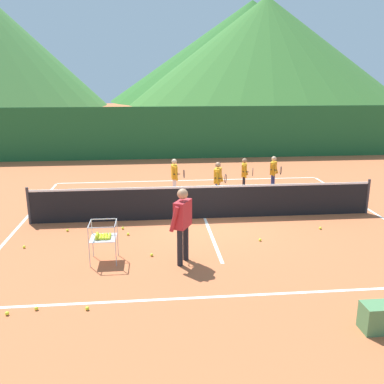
# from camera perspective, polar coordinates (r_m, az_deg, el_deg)

# --- Properties ---
(ground_plane) EXTENTS (120.00, 120.00, 0.00)m
(ground_plane) POSITION_cam_1_polar(r_m,az_deg,el_deg) (12.17, 1.73, -3.60)
(ground_plane) COLOR #BC6038
(line_baseline_near) EXTENTS (10.34, 0.08, 0.01)m
(line_baseline_near) POSITION_cam_1_polar(r_m,az_deg,el_deg) (8.07, 5.94, -13.91)
(line_baseline_near) COLOR white
(line_baseline_near) RESTS_ON ground
(line_baseline_far) EXTENTS (10.34, 0.08, 0.01)m
(line_baseline_far) POSITION_cam_1_polar(r_m,az_deg,el_deg) (16.67, -0.33, 1.61)
(line_baseline_far) COLOR white
(line_baseline_far) RESTS_ON ground
(line_sideline_west) EXTENTS (0.08, 9.24, 0.01)m
(line_sideline_west) POSITION_cam_1_polar(r_m,az_deg,el_deg) (12.62, -22.31, -4.06)
(line_sideline_west) COLOR white
(line_sideline_west) RESTS_ON ground
(line_sideline_east) EXTENTS (0.08, 9.24, 0.01)m
(line_sideline_east) POSITION_cam_1_polar(r_m,az_deg,el_deg) (13.79, 23.59, -2.61)
(line_sideline_east) COLOR white
(line_sideline_east) RESTS_ON ground
(line_service_center) EXTENTS (0.08, 6.22, 0.01)m
(line_service_center) POSITION_cam_1_polar(r_m,az_deg,el_deg) (12.17, 1.73, -3.58)
(line_service_center) COLOR white
(line_service_center) RESTS_ON ground
(tennis_net) EXTENTS (9.91, 0.08, 1.05)m
(tennis_net) POSITION_cam_1_polar(r_m,az_deg,el_deg) (12.02, 1.75, -1.34)
(tennis_net) COLOR #333338
(tennis_net) RESTS_ON ground
(instructor) EXTENTS (0.53, 0.84, 1.69)m
(instructor) POSITION_cam_1_polar(r_m,az_deg,el_deg) (8.98, -1.32, -3.69)
(instructor) COLOR black
(instructor) RESTS_ON ground
(student_0) EXTENTS (0.43, 0.62, 1.32)m
(student_0) POSITION_cam_1_polar(r_m,az_deg,el_deg) (14.14, -2.37, 2.42)
(student_0) COLOR silver
(student_0) RESTS_ON ground
(student_1) EXTENTS (0.42, 0.71, 1.33)m
(student_1) POSITION_cam_1_polar(r_m,az_deg,el_deg) (13.57, 3.58, 1.89)
(student_1) COLOR navy
(student_1) RESTS_ON ground
(student_2) EXTENTS (0.41, 0.67, 1.25)m
(student_2) POSITION_cam_1_polar(r_m,az_deg,el_deg) (14.75, 7.19, 2.69)
(student_2) COLOR black
(student_2) RESTS_ON ground
(student_3) EXTENTS (0.41, 0.70, 1.27)m
(student_3) POSITION_cam_1_polar(r_m,az_deg,el_deg) (15.19, 11.09, 2.92)
(student_3) COLOR navy
(student_3) RESTS_ON ground
(ball_cart) EXTENTS (0.58, 0.58, 0.90)m
(ball_cart) POSITION_cam_1_polar(r_m,az_deg,el_deg) (9.39, -12.08, -5.96)
(ball_cart) COLOR #B7B7BC
(ball_cart) RESTS_ON ground
(tennis_ball_0) EXTENTS (0.07, 0.07, 0.07)m
(tennis_ball_0) POSITION_cam_1_polar(r_m,az_deg,el_deg) (10.62, 9.29, -6.47)
(tennis_ball_0) COLOR yellow
(tennis_ball_0) RESTS_ON ground
(tennis_ball_1) EXTENTS (0.07, 0.07, 0.07)m
(tennis_ball_1) POSITION_cam_1_polar(r_m,az_deg,el_deg) (10.84, -21.94, -6.96)
(tennis_ball_1) COLOR yellow
(tennis_ball_1) RESTS_ON ground
(tennis_ball_2) EXTENTS (0.07, 0.07, 0.07)m
(tennis_ball_2) POSITION_cam_1_polar(r_m,az_deg,el_deg) (10.98, -8.71, -5.70)
(tennis_ball_2) COLOR yellow
(tennis_ball_2) RESTS_ON ground
(tennis_ball_3) EXTENTS (0.07, 0.07, 0.07)m
(tennis_ball_3) POSITION_cam_1_polar(r_m,az_deg,el_deg) (9.68, -5.53, -8.54)
(tennis_ball_3) COLOR yellow
(tennis_ball_3) RESTS_ON ground
(tennis_ball_4) EXTENTS (0.07, 0.07, 0.07)m
(tennis_ball_4) POSITION_cam_1_polar(r_m,az_deg,el_deg) (11.61, -16.64, -5.02)
(tennis_ball_4) COLOR yellow
(tennis_ball_4) RESTS_ON ground
(tennis_ball_5) EXTENTS (0.07, 0.07, 0.07)m
(tennis_ball_5) POSITION_cam_1_polar(r_m,az_deg,el_deg) (11.80, 17.12, -4.73)
(tennis_ball_5) COLOR yellow
(tennis_ball_5) RESTS_ON ground
(tennis_ball_6) EXTENTS (0.07, 0.07, 0.07)m
(tennis_ball_6) POSITION_cam_1_polar(r_m,az_deg,el_deg) (7.81, -14.11, -15.15)
(tennis_ball_6) COLOR yellow
(tennis_ball_6) RESTS_ON ground
(tennis_ball_7) EXTENTS (0.07, 0.07, 0.07)m
(tennis_ball_7) POSITION_cam_1_polar(r_m,az_deg,el_deg) (8.06, -20.47, -14.65)
(tennis_ball_7) COLOR yellow
(tennis_ball_7) RESTS_ON ground
(tennis_ball_8) EXTENTS (0.07, 0.07, 0.07)m
(tennis_ball_8) POSITION_cam_1_polar(r_m,az_deg,el_deg) (11.44, -9.43, -4.87)
(tennis_ball_8) COLOR yellow
(tennis_ball_8) RESTS_ON ground
(tennis_ball_10) EXTENTS (0.07, 0.07, 0.07)m
(tennis_ball_10) POSITION_cam_1_polar(r_m,az_deg,el_deg) (8.10, -23.93, -14.91)
(tennis_ball_10) COLOR yellow
(tennis_ball_10) RESTS_ON ground
(windscreen_fence) EXTENTS (22.75, 0.08, 2.61)m
(windscreen_fence) POSITION_cam_1_polar(r_m,az_deg,el_deg) (21.11, -1.54, 8.08)
(windscreen_fence) COLOR #1E5B2D
(windscreen_fence) RESTS_ON ground
(hill_0) EXTENTS (51.54, 51.54, 17.48)m
(hill_0) POSITION_cam_1_polar(r_m,az_deg,el_deg) (81.34, 8.02, 18.45)
(hill_0) COLOR #2D6628
(hill_0) RESTS_ON ground
(hill_2) EXTENTS (43.79, 43.79, 16.34)m
(hill_2) POSITION_cam_1_polar(r_m,az_deg,el_deg) (71.07, 9.91, 18.41)
(hill_2) COLOR #38702D
(hill_2) RESTS_ON ground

